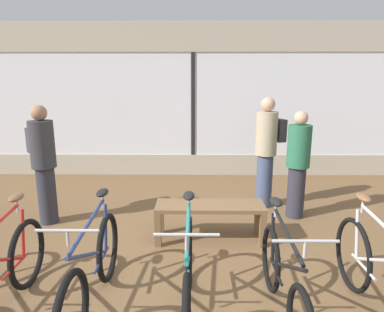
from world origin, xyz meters
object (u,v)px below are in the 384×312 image
object	(u,v)px
display_bench	(210,211)
customer_near_rack	(298,163)
bicycle_right	(378,279)
customer_by_window	(43,161)
bicycle_center_right	(283,283)
customer_mid_floor	(267,149)
bicycle_center_left	(93,272)
bicycle_center	(188,277)

from	to	relation	value
display_bench	customer_near_rack	xyz separation A→B (m)	(1.34, 0.79, 0.45)
bicycle_right	display_bench	bearing A→B (deg)	132.34
display_bench	customer_by_window	world-z (taller)	customer_by_window
bicycle_right	display_bench	size ratio (longest dim) A/B	1.23
bicycle_center_right	customer_mid_floor	distance (m)	2.87
bicycle_center_left	display_bench	xyz separation A→B (m)	(1.11, 1.42, 0.02)
customer_mid_floor	customer_near_rack	bearing A→B (deg)	-49.75
bicycle_center	customer_mid_floor	bearing A→B (deg)	66.14
bicycle_center_left	customer_mid_floor	size ratio (longest dim) A/B	1.00
bicycle_center_left	bicycle_center	world-z (taller)	bicycle_center
display_bench	customer_mid_floor	size ratio (longest dim) A/B	0.78
bicycle_center_left	customer_by_window	bearing A→B (deg)	122.47
bicycle_center_left	customer_near_rack	distance (m)	3.33
bicycle_center_right	customer_by_window	bearing A→B (deg)	144.42
bicycle_center_left	customer_mid_floor	xyz separation A→B (m)	(2.07, 2.66, 0.59)
bicycle_center	customer_mid_floor	world-z (taller)	customer_mid_floor
bicycle_right	display_bench	xyz separation A→B (m)	(-1.38, 1.52, 0.00)
customer_near_rack	bicycle_right	bearing A→B (deg)	-88.87
customer_near_rack	bicycle_center_left	bearing A→B (deg)	-137.93
customer_by_window	customer_mid_floor	bearing A→B (deg)	11.67
bicycle_center	display_bench	world-z (taller)	bicycle_center
bicycle_center_right	customer_near_rack	xyz separation A→B (m)	(0.77, 2.33, 0.48)
bicycle_center_left	bicycle_center	bearing A→B (deg)	-5.61
bicycle_center	bicycle_center_right	distance (m)	0.82
bicycle_center_right	customer_near_rack	size ratio (longest dim) A/B	1.03
bicycle_center	bicycle_center_left	bearing A→B (deg)	174.39
display_bench	bicycle_center_left	bearing A→B (deg)	-128.02
bicycle_center_right	display_bench	size ratio (longest dim) A/B	1.19
bicycle_right	customer_mid_floor	xyz separation A→B (m)	(-0.42, 2.76, 0.57)
bicycle_right	display_bench	distance (m)	2.06
bicycle_right	customer_near_rack	bearing A→B (deg)	91.13
display_bench	customer_near_rack	bearing A→B (deg)	30.59
customer_mid_floor	display_bench	bearing A→B (deg)	-127.76
bicycle_center_left	customer_near_rack	world-z (taller)	customer_near_rack
customer_mid_floor	bicycle_center_left	bearing A→B (deg)	-127.90
bicycle_right	customer_by_window	world-z (taller)	customer_by_window
display_bench	customer_by_window	xyz separation A→B (m)	(-2.36, 0.55, 0.53)
bicycle_right	customer_near_rack	xyz separation A→B (m)	(-0.05, 2.31, 0.45)
bicycle_center_left	display_bench	distance (m)	1.80
customer_near_rack	customer_by_window	size ratio (longest dim) A/B	0.94
bicycle_right	customer_mid_floor	size ratio (longest dim) A/B	0.96
bicycle_center_left	bicycle_center_right	world-z (taller)	bicycle_center_left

